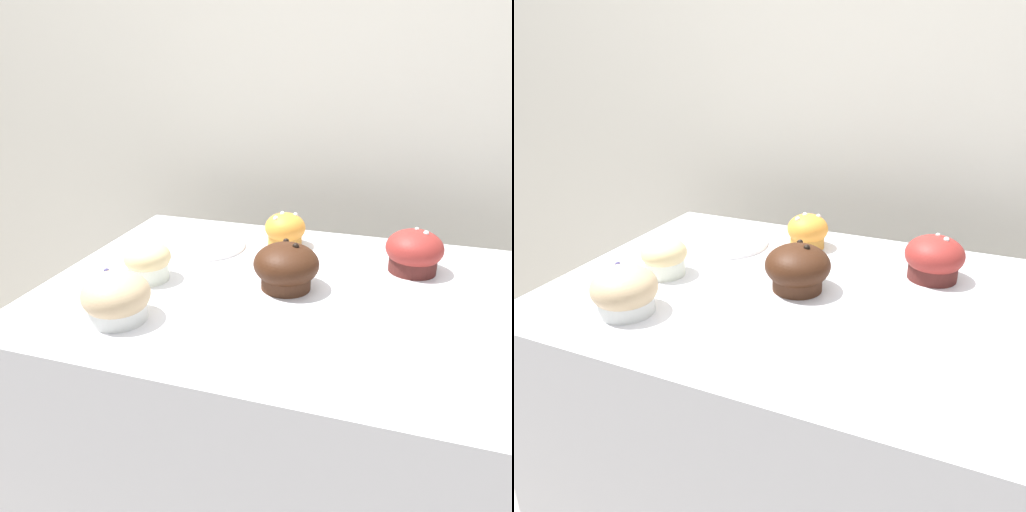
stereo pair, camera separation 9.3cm
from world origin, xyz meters
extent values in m
cube|color=beige|center=(0.00, 0.60, 0.90)|extent=(3.20, 0.10, 1.80)
cube|color=silver|center=(0.00, 0.00, 0.46)|extent=(1.00, 0.64, 0.91)
cylinder|color=silver|center=(-0.32, -0.04, 0.94)|extent=(0.08, 0.08, 0.05)
ellipsoid|color=#D7BF84|center=(-0.32, -0.04, 0.96)|extent=(0.09, 0.09, 0.06)
cylinder|color=#442718|center=(-0.07, 0.00, 0.94)|extent=(0.09, 0.09, 0.05)
ellipsoid|color=#351B0D|center=(-0.07, 0.00, 0.96)|extent=(0.12, 0.12, 0.07)
sphere|color=black|center=(-0.08, 0.04, 0.99)|extent=(0.01, 0.01, 0.01)
sphere|color=black|center=(-0.05, 0.00, 1.00)|extent=(0.01, 0.01, 0.01)
sphere|color=black|center=(-0.05, 0.00, 1.00)|extent=(0.01, 0.01, 0.01)
cylinder|color=#4B1D1A|center=(0.15, 0.15, 0.94)|extent=(0.09, 0.09, 0.05)
ellipsoid|color=maroon|center=(0.15, 0.15, 0.96)|extent=(0.11, 0.11, 0.07)
sphere|color=white|center=(0.15, 0.16, 1.00)|extent=(0.01, 0.01, 0.01)
sphere|color=white|center=(0.17, 0.14, 1.00)|extent=(0.01, 0.01, 0.01)
cylinder|color=#C68635|center=(-0.12, 0.21, 0.94)|extent=(0.07, 0.07, 0.04)
ellipsoid|color=orange|center=(-0.12, 0.21, 0.96)|extent=(0.09, 0.09, 0.06)
sphere|color=white|center=(-0.13, 0.20, 0.99)|extent=(0.01, 0.01, 0.01)
sphere|color=white|center=(-0.10, 0.22, 0.98)|extent=(0.01, 0.01, 0.01)
sphere|color=white|center=(-0.14, 0.18, 0.98)|extent=(0.01, 0.01, 0.01)
cylinder|color=silver|center=(-0.29, -0.19, 0.94)|extent=(0.09, 0.09, 0.04)
ellipsoid|color=tan|center=(-0.29, -0.19, 0.96)|extent=(0.11, 0.11, 0.07)
sphere|color=navy|center=(-0.32, -0.17, 0.98)|extent=(0.01, 0.01, 0.01)
cylinder|color=white|center=(-0.29, 0.15, 0.92)|extent=(0.19, 0.19, 0.01)
torus|color=white|center=(-0.29, 0.15, 0.92)|extent=(0.19, 0.19, 0.01)
camera|label=1|loc=(0.13, -0.79, 1.31)|focal=35.00mm
camera|label=2|loc=(0.21, -0.76, 1.31)|focal=35.00mm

